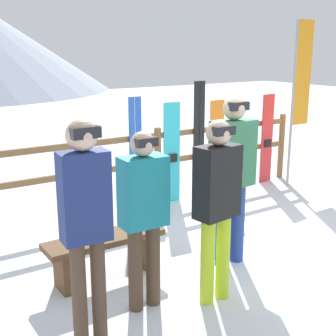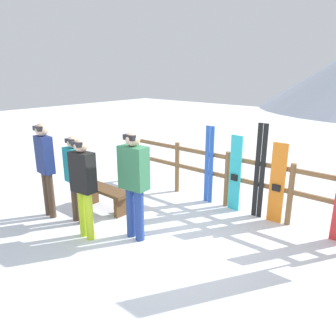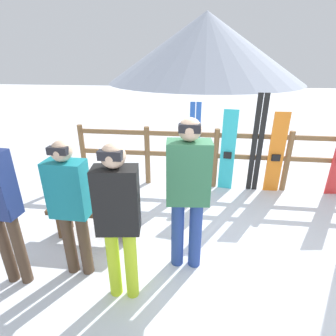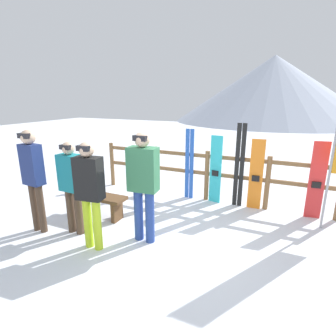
# 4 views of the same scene
# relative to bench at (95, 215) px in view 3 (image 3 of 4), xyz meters

# --- Properties ---
(ground_plane) EXTENTS (40.00, 40.00, 0.00)m
(ground_plane) POSITION_rel_bench_xyz_m (1.70, -0.41, -0.33)
(ground_plane) COLOR white
(mountain_backdrop) EXTENTS (18.00, 18.00, 6.00)m
(mountain_backdrop) POSITION_rel_bench_xyz_m (1.70, 23.72, 2.67)
(mountain_backdrop) COLOR #B2BCD1
(mountain_backdrop) RESTS_ON ground
(fence) EXTENTS (5.25, 0.10, 1.14)m
(fence) POSITION_rel_bench_xyz_m (1.70, 1.72, 0.34)
(fence) COLOR brown
(fence) RESTS_ON ground
(bench) EXTENTS (1.21, 0.36, 0.46)m
(bench) POSITION_rel_bench_xyz_m (0.00, 0.00, 0.00)
(bench) COLOR brown
(bench) RESTS_ON ground
(person_black) EXTENTS (0.42, 0.27, 1.68)m
(person_black) POSITION_rel_bench_xyz_m (0.66, -0.92, 0.65)
(person_black) COLOR #B7D826
(person_black) RESTS_ON ground
(person_plaid_green) EXTENTS (0.48, 0.29, 1.79)m
(person_plaid_green) POSITION_rel_bench_xyz_m (1.28, -0.40, 0.71)
(person_plaid_green) COLOR navy
(person_plaid_green) RESTS_ON ground
(person_teal) EXTENTS (0.41, 0.23, 1.60)m
(person_teal) POSITION_rel_bench_xyz_m (0.06, -0.67, 0.60)
(person_teal) COLOR #4C3828
(person_teal) RESTS_ON ground
(ski_pair_blue) EXTENTS (0.19, 0.02, 1.61)m
(ski_pair_blue) POSITION_rel_bench_xyz_m (1.30, 1.67, 0.47)
(ski_pair_blue) COLOR blue
(ski_pair_blue) RESTS_ON ground
(snowboard_cyan) EXTENTS (0.26, 0.08, 1.50)m
(snowboard_cyan) POSITION_rel_bench_xyz_m (1.91, 1.66, 0.41)
(snowboard_cyan) COLOR #2DBFCC
(snowboard_cyan) RESTS_ON ground
(ski_pair_black) EXTENTS (0.20, 0.02, 1.78)m
(ski_pair_black) POSITION_rel_bench_xyz_m (2.41, 1.67, 0.56)
(ski_pair_black) COLOR black
(ski_pair_black) RESTS_ON ground
(snowboard_orange) EXTENTS (0.27, 0.06, 1.48)m
(snowboard_orange) POSITION_rel_bench_xyz_m (2.76, 1.66, 0.40)
(snowboard_orange) COLOR orange
(snowboard_orange) RESTS_ON ground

